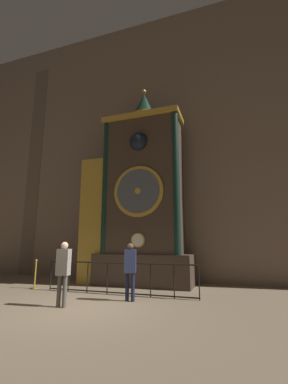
% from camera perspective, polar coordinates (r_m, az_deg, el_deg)
% --- Properties ---
extents(ground_plane, '(28.00, 28.00, 0.00)m').
position_cam_1_polar(ground_plane, '(7.54, -14.70, -23.64)').
color(ground_plane, '#847056').
extents(cathedral_back_wall, '(24.00, 0.32, 13.56)m').
position_cam_1_polar(cathedral_back_wall, '(13.27, -0.51, 11.39)').
color(cathedral_back_wall, '#7A6656').
rests_on(cathedral_back_wall, ground_plane).
extents(clock_tower, '(4.77, 1.84, 8.69)m').
position_cam_1_polar(clock_tower, '(11.06, -1.79, -1.59)').
color(clock_tower, '#423328').
rests_on(clock_tower, ground_plane).
extents(railing_fence, '(5.35, 0.05, 1.03)m').
position_cam_1_polar(railing_fence, '(8.98, -5.86, -18.15)').
color(railing_fence, black).
rests_on(railing_fence, ground_plane).
extents(visitor_near, '(0.36, 0.26, 1.69)m').
position_cam_1_polar(visitor_near, '(7.55, -17.50, -15.68)').
color(visitor_near, '#58554F').
rests_on(visitor_near, ground_plane).
extents(visitor_far, '(0.39, 0.30, 1.65)m').
position_cam_1_polar(visitor_far, '(7.95, -3.09, -16.10)').
color(visitor_far, '#1B213A').
rests_on(visitor_far, ground_plane).
extents(stanchion_post, '(0.28, 0.28, 1.05)m').
position_cam_1_polar(stanchion_post, '(10.93, -23.08, -17.32)').
color(stanchion_post, '#B28E33').
rests_on(stanchion_post, ground_plane).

